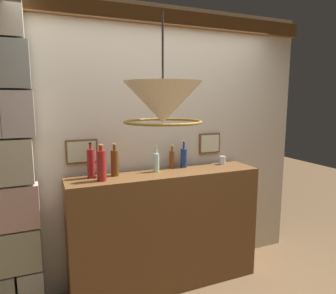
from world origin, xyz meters
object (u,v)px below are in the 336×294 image
liquor_bottle_whiskey (91,163)px  liquor_bottle_scotch (156,162)px  glass_tumbler_rocks (223,160)px  liquor_bottle_vermouth (115,163)px  liquor_bottle_port (172,159)px  liquor_bottle_mezcal (184,158)px  liquor_bottle_sherry (101,165)px  pendant_lamp (163,104)px

liquor_bottle_whiskey → liquor_bottle_scotch: 0.60m
glass_tumbler_rocks → liquor_bottle_vermouth: bearing=-177.8°
liquor_bottle_port → liquor_bottle_mezcal: 0.13m
liquor_bottle_sherry → glass_tumbler_rocks: bearing=7.4°
liquor_bottle_sherry → liquor_bottle_vermouth: bearing=41.4°
liquor_bottle_port → liquor_bottle_sherry: bearing=-164.8°
liquor_bottle_whiskey → liquor_bottle_vermouth: bearing=-2.2°
liquor_bottle_vermouth → pendant_lamp: (0.07, -0.99, 0.54)m
liquor_bottle_sherry → pendant_lamp: pendant_lamp is taller
glass_tumbler_rocks → pendant_lamp: size_ratio=0.14×
liquor_bottle_scotch → pendant_lamp: 1.19m
liquor_bottle_sherry → liquor_bottle_mezcal: bearing=12.7°
liquor_bottle_port → liquor_bottle_vermouth: bearing=-172.7°
liquor_bottle_mezcal → pendant_lamp: 1.36m
liquor_bottle_scotch → liquor_bottle_mezcal: size_ratio=0.90×
liquor_bottle_whiskey → liquor_bottle_mezcal: size_ratio=1.14×
liquor_bottle_scotch → liquor_bottle_port: bearing=21.1°
pendant_lamp → liquor_bottle_sherry: bearing=103.4°
liquor_bottle_whiskey → liquor_bottle_scotch: liquor_bottle_whiskey is taller
liquor_bottle_whiskey → liquor_bottle_port: 0.80m
liquor_bottle_whiskey → liquor_bottle_sherry: liquor_bottle_whiskey is taller
liquor_bottle_port → liquor_bottle_sherry: 0.76m
liquor_bottle_scotch → liquor_bottle_vermouth: (-0.40, -0.00, 0.03)m
glass_tumbler_rocks → pendant_lamp: (-1.09, -1.04, 0.61)m
liquor_bottle_whiskey → liquor_bottle_port: (0.80, 0.07, -0.04)m
liquor_bottle_sherry → liquor_bottle_scotch: bearing=13.1°
liquor_bottle_sherry → liquor_bottle_mezcal: 0.88m
liquor_bottle_whiskey → liquor_bottle_scotch: bearing=-0.7°
liquor_bottle_vermouth → liquor_bottle_sherry: bearing=-138.6°
liquor_bottle_mezcal → pendant_lamp: (-0.65, -1.06, 0.56)m
liquor_bottle_mezcal → pendant_lamp: bearing=-121.4°
liquor_bottle_port → liquor_bottle_sherry: liquor_bottle_sherry is taller
liquor_bottle_scotch → liquor_bottle_sherry: size_ratio=0.79×
liquor_bottle_scotch → pendant_lamp: bearing=-108.3°
liquor_bottle_scotch → liquor_bottle_sherry: bearing=-166.9°
liquor_bottle_whiskey → liquor_bottle_mezcal: bearing=3.8°
liquor_bottle_port → glass_tumbler_rocks: 0.57m
liquor_bottle_sherry → liquor_bottle_mezcal: size_ratio=1.14×
pendant_lamp → liquor_bottle_mezcal: bearing=58.6°
pendant_lamp → liquor_bottle_scotch: bearing=71.7°
liquor_bottle_mezcal → liquor_bottle_sherry: bearing=-167.3°
liquor_bottle_mezcal → glass_tumbler_rocks: liquor_bottle_mezcal is taller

